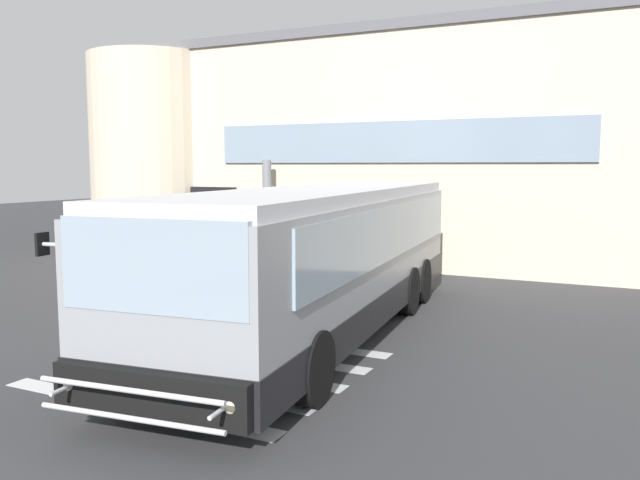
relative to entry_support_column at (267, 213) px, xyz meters
The scene contains 8 objects.
ground_plane 6.30m from the entry_support_column, 62.60° to the right, with size 80.00×90.00×0.02m, color #353538.
bay_paint_stripes 10.86m from the entry_support_column, 63.44° to the right, with size 4.40×3.96×0.01m.
terminal_building 6.80m from the entry_support_column, 70.89° to the left, with size 19.25×13.80×7.29m.
entry_support_column is the anchor object (origin of this frame).
bus_main_foreground 8.79m from the entry_support_column, 52.66° to the right, with size 3.72×11.35×2.70m.
passenger_near_column 1.32m from the entry_support_column, 43.79° to the right, with size 0.58×0.28×1.68m.
passenger_by_doorway 2.12m from the entry_support_column, 17.58° to the right, with size 0.54×0.48×1.68m.
safety_bollard_yellow 3.65m from the entry_support_column, 31.46° to the right, with size 0.18×0.18×0.90m, color yellow.
Camera 1 is at (7.84, -12.31, 3.11)m, focal length 36.97 mm.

